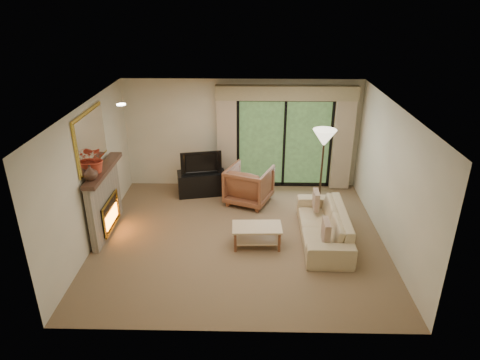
{
  "coord_description": "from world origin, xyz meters",
  "views": [
    {
      "loc": [
        0.16,
        -7.15,
        4.43
      ],
      "look_at": [
        0.0,
        0.3,
        1.1
      ],
      "focal_mm": 32.0,
      "sensor_mm": 36.0,
      "label": 1
    }
  ],
  "objects_px": {
    "media_console": "(202,183)",
    "coffee_table": "(257,236)",
    "armchair": "(249,185)",
    "sofa": "(324,225)"
  },
  "relations": [
    {
      "from": "media_console",
      "to": "armchair",
      "type": "bearing_deg",
      "value": -32.02
    },
    {
      "from": "media_console",
      "to": "sofa",
      "type": "distance_m",
      "value": 3.21
    },
    {
      "from": "media_console",
      "to": "armchair",
      "type": "xyz_separation_m",
      "value": [
        1.11,
        -0.41,
        0.15
      ]
    },
    {
      "from": "armchair",
      "to": "coffee_table",
      "type": "relative_size",
      "value": 1.02
    },
    {
      "from": "coffee_table",
      "to": "armchair",
      "type": "bearing_deg",
      "value": 93.0
    },
    {
      "from": "media_console",
      "to": "armchair",
      "type": "relative_size",
      "value": 1.17
    },
    {
      "from": "media_console",
      "to": "coffee_table",
      "type": "relative_size",
      "value": 1.2
    },
    {
      "from": "media_console",
      "to": "coffee_table",
      "type": "xyz_separation_m",
      "value": [
        1.26,
        -2.21,
        -0.07
      ]
    },
    {
      "from": "media_console",
      "to": "sofa",
      "type": "bearing_deg",
      "value": -49.43
    },
    {
      "from": "armchair",
      "to": "sofa",
      "type": "relative_size",
      "value": 0.44
    }
  ]
}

